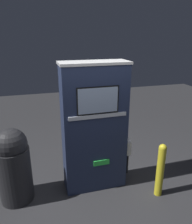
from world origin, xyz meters
name	(u,v)px	position (x,y,z in m)	size (l,w,h in m)	color
ground_plane	(98,191)	(0.00, 0.00, 0.00)	(14.00, 14.00, 0.00)	#2D2D30
gas_pump	(94,128)	(0.00, 0.20, 1.08)	(1.13, 0.44, 2.15)	#232D4C
safety_bollard	(160,169)	(0.94, -0.36, 0.49)	(0.12, 0.12, 0.93)	yellow
trash_bin	(14,165)	(-1.30, 0.20, 0.62)	(0.52, 0.52, 1.23)	#232326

